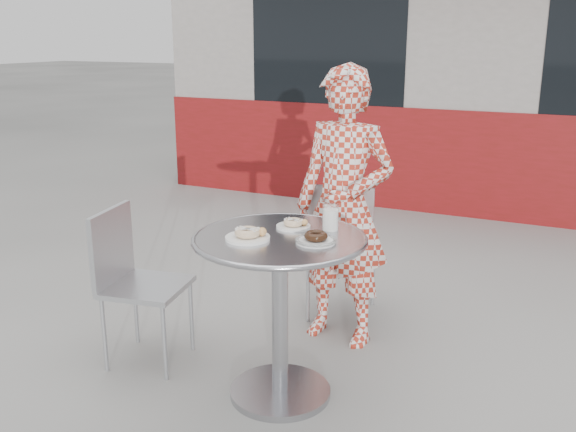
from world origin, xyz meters
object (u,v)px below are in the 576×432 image
at_px(chair_left, 146,316).
at_px(milk_cup, 331,218).
at_px(chair_far, 341,274).
at_px(seated_person, 344,208).
at_px(plate_far, 294,224).
at_px(plate_near, 248,235).
at_px(plate_checker, 316,239).
at_px(bistro_table, 280,277).

relative_size(chair_left, milk_cup, 6.80).
distance_m(chair_far, seated_person, 0.59).
height_order(chair_left, plate_far, plate_far).
bearing_deg(plate_near, plate_far, 66.16).
height_order(chair_far, chair_left, chair_far).
bearing_deg(plate_far, seated_person, 85.59).
relative_size(chair_far, seated_person, 0.56).
bearing_deg(plate_checker, bistro_table, 177.38).
xyz_separation_m(plate_far, plate_near, (-0.11, -0.25, 0.00)).
xyz_separation_m(bistro_table, plate_checker, (0.18, -0.01, 0.21)).
height_order(plate_far, plate_checker, plate_checker).
xyz_separation_m(chair_far, chair_left, (-0.72, -0.98, -0.01)).
height_order(seated_person, plate_far, seated_person).
xyz_separation_m(chair_far, seated_person, (0.11, -0.29, 0.50)).
distance_m(chair_left, seated_person, 1.19).
distance_m(seated_person, plate_near, 0.82).
xyz_separation_m(chair_left, plate_near, (0.68, -0.11, 0.57)).
xyz_separation_m(seated_person, plate_far, (-0.04, -0.56, 0.05)).
distance_m(bistro_table, plate_near, 0.26).
bearing_deg(chair_left, chair_far, -46.43).
relative_size(chair_far, plate_checker, 4.76).
relative_size(bistro_table, milk_cup, 6.67).
height_order(chair_far, seated_person, seated_person).
bearing_deg(plate_checker, milk_cup, 92.61).
distance_m(bistro_table, plate_checker, 0.28).
distance_m(chair_far, milk_cup, 1.03).
height_order(chair_left, plate_checker, plate_checker).
bearing_deg(chair_far, seated_person, 99.72).
height_order(bistro_table, milk_cup, milk_cup).
bearing_deg(plate_near, chair_far, 87.86).
bearing_deg(seated_person, bistro_table, -88.05).
xyz_separation_m(chair_left, seated_person, (0.83, 0.69, 0.51)).
bearing_deg(milk_cup, plate_checker, -87.39).
distance_m(chair_left, milk_cup, 1.14).
distance_m(chair_left, plate_far, 0.98).
bearing_deg(chair_left, plate_checker, -101.58).
height_order(plate_near, milk_cup, milk_cup).
bearing_deg(milk_cup, plate_near, -134.44).
bearing_deg(milk_cup, plate_far, -167.84).
distance_m(seated_person, milk_cup, 0.54).
distance_m(chair_far, chair_left, 1.22).
bearing_deg(plate_near, plate_checker, 17.17).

